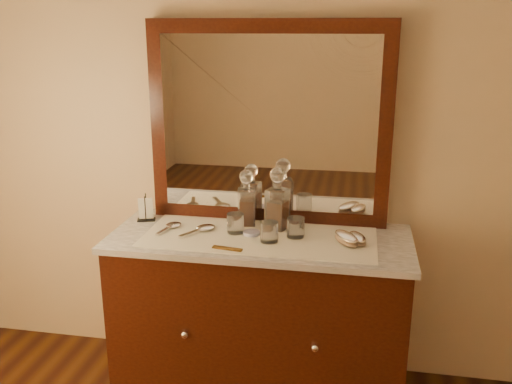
# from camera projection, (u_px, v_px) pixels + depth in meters

# --- Properties ---
(dresser_cabinet) EXTENTS (1.40, 0.55, 0.82)m
(dresser_cabinet) POSITION_uv_depth(u_px,v_px,m) (260.00, 318.00, 2.78)
(dresser_cabinet) COLOR black
(dresser_cabinet) RESTS_ON floor
(dresser_plinth) EXTENTS (1.46, 0.59, 0.08)m
(dresser_plinth) POSITION_uv_depth(u_px,v_px,m) (260.00, 381.00, 2.89)
(dresser_plinth) COLOR black
(dresser_plinth) RESTS_ON floor
(knob_left) EXTENTS (0.04, 0.04, 0.04)m
(knob_left) POSITION_uv_depth(u_px,v_px,m) (185.00, 335.00, 2.56)
(knob_left) COLOR silver
(knob_left) RESTS_ON dresser_cabinet
(knob_right) EXTENTS (0.04, 0.04, 0.04)m
(knob_right) POSITION_uv_depth(u_px,v_px,m) (315.00, 348.00, 2.45)
(knob_right) COLOR silver
(knob_right) RESTS_ON dresser_cabinet
(marble_top) EXTENTS (1.44, 0.59, 0.03)m
(marble_top) POSITION_uv_depth(u_px,v_px,m) (260.00, 239.00, 2.66)
(marble_top) COLOR white
(marble_top) RESTS_ON dresser_cabinet
(mirror_frame) EXTENTS (1.20, 0.08, 1.00)m
(mirror_frame) POSITION_uv_depth(u_px,v_px,m) (269.00, 124.00, 2.74)
(mirror_frame) COLOR black
(mirror_frame) RESTS_ON marble_top
(mirror_glass) EXTENTS (1.06, 0.01, 0.86)m
(mirror_glass) POSITION_uv_depth(u_px,v_px,m) (268.00, 125.00, 2.71)
(mirror_glass) COLOR white
(mirror_glass) RESTS_ON marble_top
(lace_runner) EXTENTS (1.10, 0.45, 0.00)m
(lace_runner) POSITION_uv_depth(u_px,v_px,m) (259.00, 237.00, 2.64)
(lace_runner) COLOR silver
(lace_runner) RESTS_ON marble_top
(pin_dish) EXTENTS (0.09, 0.09, 0.01)m
(pin_dish) POSITION_uv_depth(u_px,v_px,m) (251.00, 233.00, 2.66)
(pin_dish) COLOR white
(pin_dish) RESTS_ON lace_runner
(comb) EXTENTS (0.14, 0.05, 0.01)m
(comb) POSITION_uv_depth(u_px,v_px,m) (227.00, 248.00, 2.49)
(comb) COLOR brown
(comb) RESTS_ON lace_runner
(napkin_rack) EXTENTS (0.10, 0.08, 0.14)m
(napkin_rack) POSITION_uv_depth(u_px,v_px,m) (146.00, 210.00, 2.86)
(napkin_rack) COLOR black
(napkin_rack) RESTS_ON marble_top
(decanter_left) EXTENTS (0.10, 0.10, 0.28)m
(decanter_left) POSITION_uv_depth(u_px,v_px,m) (247.00, 203.00, 2.77)
(decanter_left) COLOR #914115
(decanter_left) RESTS_ON lace_runner
(decanter_right) EXTENTS (0.12, 0.12, 0.31)m
(decanter_right) POSITION_uv_depth(u_px,v_px,m) (277.00, 205.00, 2.71)
(decanter_right) COLOR #914115
(decanter_right) RESTS_ON lace_runner
(brush_near) EXTENTS (0.15, 0.19, 0.05)m
(brush_near) POSITION_uv_depth(u_px,v_px,m) (346.00, 238.00, 2.55)
(brush_near) COLOR #97775C
(brush_near) RESTS_ON lace_runner
(brush_far) EXTENTS (0.11, 0.16, 0.04)m
(brush_far) POSITION_uv_depth(u_px,v_px,m) (357.00, 239.00, 2.56)
(brush_far) COLOR #97775C
(brush_far) RESTS_ON lace_runner
(hand_mirror_outer) EXTENTS (0.09, 0.20, 0.02)m
(hand_mirror_outer) POSITION_uv_depth(u_px,v_px,m) (172.00, 226.00, 2.76)
(hand_mirror_outer) COLOR silver
(hand_mirror_outer) RESTS_ON lace_runner
(hand_mirror_inner) EXTENTS (0.16, 0.21, 0.02)m
(hand_mirror_inner) POSITION_uv_depth(u_px,v_px,m) (203.00, 229.00, 2.72)
(hand_mirror_inner) COLOR silver
(hand_mirror_inner) RESTS_ON lace_runner
(tumblers) EXTENTS (0.38, 0.17, 0.09)m
(tumblers) POSITION_uv_depth(u_px,v_px,m) (267.00, 227.00, 2.62)
(tumblers) COLOR white
(tumblers) RESTS_ON lace_runner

